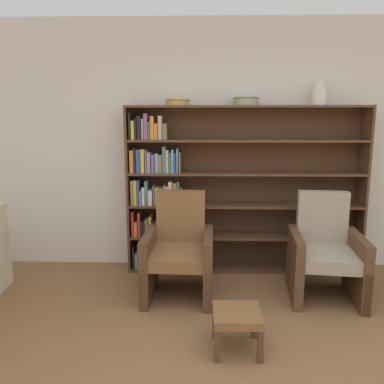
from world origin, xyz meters
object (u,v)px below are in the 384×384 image
Objects in this scene: vase_tall at (319,95)px; armchair_leather at (179,252)px; bookshelf at (220,191)px; armchair_cushioned at (325,253)px; footstool at (237,318)px; bowl_copper at (246,101)px; bowl_slate at (177,102)px.

vase_tall is 2.18m from armchair_leather.
bookshelf is at bearing 179.12° from vase_tall.
armchair_cushioned is 1.31m from footstool.
bowl_copper is 0.28× the size of armchair_leather.
bookshelf is 2.63× the size of armchair_cushioned.
armchair_leather and armchair_cushioned have the same top height.
bowl_copper is 2.25m from footstool.
vase_tall reaches higher than bowl_copper.
vase_tall is (1.02, -0.02, 1.03)m from bookshelf.
bookshelf is at bearing -120.87° from armchair_leather.
bookshelf is at bearing 92.00° from footstool.
vase_tall is 1.64m from armchair_cushioned.
bowl_copper reaches higher than armchair_cushioned.
armchair_leather is 2.86× the size of footstool.
footstool is at bearing -121.99° from vase_tall.
footstool is at bearing -97.71° from bowl_copper.
bowl_slate is 1.48m from vase_tall.
bowl_slate is at bearing -178.06° from bookshelf.
bowl_copper reaches higher than armchair_leather.
bowl_copper is 0.81× the size of footstool.
armchair_leather is (-0.41, -0.65, -0.48)m from bookshelf.
footstool is at bearing -88.00° from bookshelf.
vase_tall is 0.26× the size of armchair_cushioned.
armchair_leather is 1.00× the size of armchair_cushioned.
bowl_copper is 1.73m from armchair_cushioned.
footstool is (0.52, -1.55, -1.61)m from bowl_slate.
bowl_copper is (0.72, 0.00, 0.01)m from bowl_slate.
vase_tall is (0.76, 0.00, 0.06)m from bowl_copper.
bowl_copper reaches higher than bookshelf.
bowl_slate is 2.29m from footstool.
bowl_slate is at bearing -17.26° from armchair_cushioned.
bowl_slate is at bearing 180.00° from bowl_copper.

